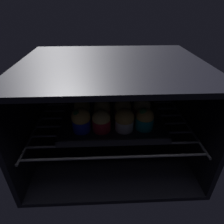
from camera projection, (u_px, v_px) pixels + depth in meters
oven_cavity at (111, 107)px, 72.81cm from camera, size 59.00×47.00×37.00cm
oven_rack at (112, 121)px, 70.92cm from camera, size 54.80×42.00×0.80cm
baking_tray at (112, 119)px, 70.02cm from camera, size 35.41×28.35×2.20cm
muffin_row0_col0 at (81, 120)px, 61.21cm from camera, size 6.16×6.16×8.20cm
muffin_row0_col1 at (101, 121)px, 61.65cm from camera, size 5.99×5.99×7.38cm
muffin_row0_col2 at (124, 120)px, 61.82cm from camera, size 6.31×6.31×7.76cm
muffin_row0_col3 at (145, 119)px, 62.54cm from camera, size 5.99×5.99×7.75cm
muffin_row1_col0 at (82, 109)px, 67.67cm from camera, size 5.99×5.99×7.92cm
muffin_row1_col1 at (102, 110)px, 67.52cm from camera, size 6.05×6.05×7.58cm
muffin_row1_col2 at (123, 110)px, 67.76cm from camera, size 6.05×6.05×7.56cm
muffin_row1_col3 at (142, 108)px, 68.21cm from camera, size 6.12×6.12×7.96cm
muffin_row2_col0 at (84, 100)px, 73.46cm from camera, size 6.22×6.22×7.97cm
muffin_row2_col1 at (102, 101)px, 73.60cm from camera, size 5.99×5.99×7.95cm
muffin_row2_col2 at (121, 100)px, 73.88cm from camera, size 5.99×5.99×7.47cm
muffin_row2_col3 at (139, 98)px, 74.43cm from camera, size 6.42×6.42×8.23cm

